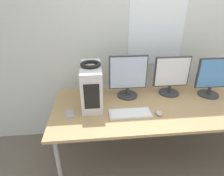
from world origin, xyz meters
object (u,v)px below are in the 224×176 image
object	(u,v)px
mouse	(159,113)
cell_phone	(70,113)
monitor_right_far	(213,77)
headphones	(91,64)
pc_tower	(92,85)
monitor_main	(128,76)
monitor_right_near	(171,76)
keyboard	(130,114)

from	to	relation	value
mouse	cell_phone	xyz separation A→B (m)	(-0.86, 0.10, -0.01)
monitor_right_far	headphones	bearing A→B (deg)	-178.00
pc_tower	monitor_main	distance (m)	0.42
monitor_main	monitor_right_far	size ratio (longest dim) A/B	1.07
monitor_right_near	monitor_right_far	xyz separation A→B (m)	(0.44, -0.09, -0.00)
monitor_main	monitor_right_near	size ratio (longest dim) A/B	1.07
monitor_main	mouse	bearing A→B (deg)	-59.61
monitor_main	keyboard	world-z (taller)	monitor_main
keyboard	headphones	bearing A→B (deg)	144.68
pc_tower	headphones	world-z (taller)	headphones
monitor_right_near	cell_phone	size ratio (longest dim) A/B	2.93
pc_tower	monitor_right_far	size ratio (longest dim) A/B	1.09
keyboard	pc_tower	bearing A→B (deg)	144.77
monitor_right_near	keyboard	world-z (taller)	monitor_right_near
monitor_main	monitor_right_far	xyz separation A→B (m)	(0.94, -0.07, -0.02)
monitor_right_far	mouse	distance (m)	0.80
headphones	mouse	distance (m)	0.81
cell_phone	pc_tower	bearing A→B (deg)	32.17
keyboard	cell_phone	world-z (taller)	keyboard
pc_tower	monitor_right_near	bearing A→B (deg)	8.46
headphones	monitor_main	size ratio (longest dim) A/B	0.42
monitor_main	cell_phone	xyz separation A→B (m)	(-0.62, -0.31, -0.24)
pc_tower	monitor_right_far	bearing A→B (deg)	2.04
keyboard	mouse	world-z (taller)	mouse
monitor_main	mouse	world-z (taller)	monitor_main
cell_phone	monitor_main	bearing A→B (deg)	18.39
pc_tower	keyboard	distance (m)	0.48
headphones	monitor_right_near	distance (m)	0.93
headphones	cell_phone	size ratio (longest dim) A/B	1.33
pc_tower	mouse	xyz separation A→B (m)	(0.64, -0.28, -0.19)
pc_tower	cell_phone	world-z (taller)	pc_tower
monitor_right_near	monitor_main	bearing A→B (deg)	-178.72
monitor_right_far	cell_phone	xyz separation A→B (m)	(-1.56, -0.23, -0.22)
pc_tower	cell_phone	distance (m)	0.35
headphones	monitor_right_far	distance (m)	1.35
cell_phone	headphones	bearing A→B (deg)	32.30
pc_tower	mouse	distance (m)	0.72
mouse	cell_phone	distance (m)	0.86
headphones	pc_tower	bearing A→B (deg)	-90.00
monitor_main	mouse	size ratio (longest dim) A/B	5.63
headphones	monitor_right_near	world-z (taller)	headphones
pc_tower	cell_phone	xyz separation A→B (m)	(-0.22, -0.19, -0.20)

